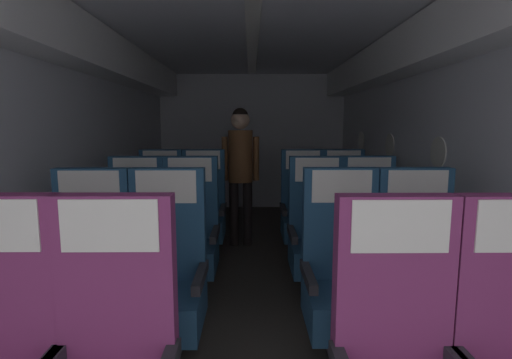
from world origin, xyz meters
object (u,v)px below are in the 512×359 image
object	(u,v)px
seat_b_right_aisle	(419,280)
seat_d_right_aisle	(344,212)
seat_c_right_aisle	(370,236)
seat_b_right_window	(342,280)
seat_d_left_window	(160,213)
seat_c_left_aisle	(190,237)
seat_b_left_window	(89,281)
seat_d_right_window	(303,213)
seat_c_left_window	(135,238)
seat_b_left_aisle	(166,281)
seat_d_left_aisle	(203,213)
seat_c_right_window	(317,237)
flight_attendant	(241,162)

from	to	relation	value
seat_b_right_aisle	seat_d_right_aisle	bearing A→B (deg)	90.42
seat_c_right_aisle	seat_d_right_aisle	xyz separation A→B (m)	(0.00, 0.91, 0.00)
seat_b_right_window	seat_d_left_window	world-z (taller)	same
seat_c_left_aisle	seat_b_left_window	bearing A→B (deg)	-116.96
seat_c_left_aisle	seat_d_right_aisle	bearing A→B (deg)	31.45
seat_c_right_aisle	seat_d_left_window	distance (m)	2.18
seat_d_left_window	seat_d_right_window	distance (m)	1.54
seat_d_left_window	seat_d_right_aisle	xyz separation A→B (m)	(1.98, 0.01, 0.00)
seat_c_left_window	seat_d_right_aisle	size ratio (longest dim) A/B	1.00
seat_c_left_window	seat_d_left_window	world-z (taller)	same
seat_b_left_aisle	seat_b_right_aisle	xyz separation A→B (m)	(1.53, -0.01, 0.00)
seat_b_right_window	seat_d_left_aisle	world-z (taller)	same
seat_b_left_aisle	seat_c_right_window	world-z (taller)	same
seat_c_left_aisle	seat_c_right_window	bearing A→B (deg)	-0.58
seat_b_right_window	seat_d_left_window	xyz separation A→B (m)	(-1.53, 1.83, 0.00)
seat_c_right_window	flight_attendant	bearing A→B (deg)	117.29
seat_b_left_window	seat_c_right_aisle	bearing A→B (deg)	25.12
seat_b_right_aisle	seat_d_right_window	size ratio (longest dim) A/B	1.00
seat_c_right_aisle	seat_c_right_window	distance (m)	0.45
seat_b_right_window	seat_d_left_window	size ratio (longest dim) A/B	1.00
seat_c_left_aisle	seat_d_left_aisle	size ratio (longest dim) A/B	1.00
seat_c_left_window	flight_attendant	bearing A→B (deg)	56.80
seat_b_right_window	seat_c_left_aisle	size ratio (longest dim) A/B	1.00
seat_b_left_aisle	seat_b_right_aisle	distance (m)	1.53
seat_d_right_window	flight_attendant	distance (m)	0.93
seat_c_left_aisle	seat_c_right_aisle	world-z (taller)	same
seat_c_right_window	seat_b_right_window	bearing A→B (deg)	-89.93
seat_c_right_window	seat_d_left_aisle	distance (m)	1.42
seat_b_left_aisle	seat_b_right_window	size ratio (longest dim) A/B	1.00
seat_c_left_window	flight_attendant	size ratio (longest dim) A/B	0.72
seat_b_right_window	seat_c_right_aisle	size ratio (longest dim) A/B	1.00
seat_d_right_window	seat_c_right_window	bearing A→B (deg)	-90.25
seat_b_right_window	flight_attendant	distance (m)	2.36
seat_b_right_window	seat_d_right_aisle	world-z (taller)	same
seat_c_right_aisle	flight_attendant	world-z (taller)	flight_attendant
seat_b_left_window	seat_c_left_window	world-z (taller)	same
seat_b_right_aisle	seat_b_left_aisle	bearing A→B (deg)	179.79
seat_b_left_window	seat_b_right_aisle	world-z (taller)	same
seat_b_left_aisle	seat_c_left_aisle	size ratio (longest dim) A/B	1.00
seat_b_right_window	seat_d_left_aisle	distance (m)	2.12
seat_d_left_window	seat_d_right_aisle	world-z (taller)	same
seat_b_left_aisle	seat_c_right_aisle	xyz separation A→B (m)	(1.52, 0.93, 0.00)
seat_d_left_aisle	seat_d_right_aisle	xyz separation A→B (m)	(1.52, 0.00, 0.00)
seat_c_left_window	seat_c_right_aisle	size ratio (longest dim) A/B	1.00
seat_b_left_aisle	flight_attendant	distance (m)	2.30
seat_b_left_window	seat_d_right_aisle	bearing A→B (deg)	42.89
seat_d_left_aisle	seat_b_left_window	bearing A→B (deg)	-104.07
seat_c_right_window	seat_d_right_window	world-z (taller)	same
seat_b_right_aisle	seat_d_left_window	bearing A→B (deg)	137.39
seat_b_right_window	seat_d_right_aisle	size ratio (longest dim) A/B	1.00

